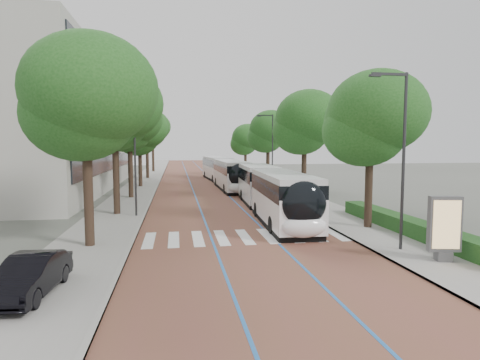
# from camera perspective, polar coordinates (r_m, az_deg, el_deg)

# --- Properties ---
(ground) EXTENTS (160.00, 160.00, 0.00)m
(ground) POSITION_cam_1_polar(r_m,az_deg,el_deg) (20.61, 0.62, -8.77)
(ground) COLOR #51544C
(ground) RESTS_ON ground
(road) EXTENTS (11.00, 140.00, 0.02)m
(road) POSITION_cam_1_polar(r_m,az_deg,el_deg) (60.03, -5.83, 0.30)
(road) COLOR brown
(road) RESTS_ON ground
(sidewalk_left) EXTENTS (4.00, 140.00, 0.12)m
(sidewalk_left) POSITION_cam_1_polar(r_m,az_deg,el_deg) (60.07, -12.99, 0.25)
(sidewalk_left) COLOR gray
(sidewalk_left) RESTS_ON ground
(sidewalk_right) EXTENTS (4.00, 140.00, 0.12)m
(sidewalk_right) POSITION_cam_1_polar(r_m,az_deg,el_deg) (60.91, 1.23, 0.44)
(sidewalk_right) COLOR gray
(sidewalk_right) RESTS_ON ground
(kerb_left) EXTENTS (0.20, 140.00, 0.14)m
(kerb_left) POSITION_cam_1_polar(r_m,az_deg,el_deg) (59.97, -11.18, 0.27)
(kerb_left) COLOR gray
(kerb_left) RESTS_ON ground
(kerb_right) EXTENTS (0.20, 140.00, 0.14)m
(kerb_right) POSITION_cam_1_polar(r_m,az_deg,el_deg) (60.60, -0.53, 0.41)
(kerb_right) COLOR gray
(kerb_right) RESTS_ON ground
(zebra_crossing) EXTENTS (10.55, 3.60, 0.01)m
(zebra_crossing) POSITION_cam_1_polar(r_m,az_deg,el_deg) (21.60, 0.69, -8.06)
(zebra_crossing) COLOR silver
(zebra_crossing) RESTS_ON ground
(lane_line_left) EXTENTS (0.12, 126.00, 0.01)m
(lane_line_left) POSITION_cam_1_polar(r_m,az_deg,el_deg) (59.96, -7.35, 0.29)
(lane_line_left) COLOR #2262AE
(lane_line_left) RESTS_ON road
(lane_line_right) EXTENTS (0.12, 126.00, 0.01)m
(lane_line_right) POSITION_cam_1_polar(r_m,az_deg,el_deg) (60.14, -4.31, 0.33)
(lane_line_right) COLOR #2262AE
(lane_line_right) RESTS_ON road
(office_building) EXTENTS (18.11, 40.00, 14.00)m
(office_building) POSITION_cam_1_polar(r_m,az_deg,el_deg) (50.42, -27.91, 6.81)
(office_building) COLOR #9E9C92
(office_building) RESTS_ON ground
(hedge) EXTENTS (1.20, 14.00, 0.80)m
(hedge) POSITION_cam_1_polar(r_m,az_deg,el_deg) (23.75, 22.94, -6.04)
(hedge) COLOR #143B15
(hedge) RESTS_ON sidewalk_right
(streetlight_near) EXTENTS (1.82, 0.20, 8.00)m
(streetlight_near) POSITION_cam_1_polar(r_m,az_deg,el_deg) (19.49, 21.84, 4.39)
(streetlight_near) COLOR #2B2B2D
(streetlight_near) RESTS_ON sidewalk_right
(streetlight_far) EXTENTS (1.82, 0.20, 8.00)m
(streetlight_far) POSITION_cam_1_polar(r_m,az_deg,el_deg) (42.91, 4.40, 4.87)
(streetlight_far) COLOR #2B2B2D
(streetlight_far) RESTS_ON sidewalk_right
(lamp_post_left) EXTENTS (0.14, 0.14, 8.00)m
(lamp_post_left) POSITION_cam_1_polar(r_m,az_deg,el_deg) (27.88, -14.71, 3.22)
(lamp_post_left) COLOR #2B2B2D
(lamp_post_left) RESTS_ON sidewalk_left
(trees_left) EXTENTS (6.15, 61.04, 10.16)m
(trees_left) POSITION_cam_1_polar(r_m,az_deg,el_deg) (44.72, -14.49, 7.41)
(trees_left) COLOR black
(trees_left) RESTS_ON ground
(trees_right) EXTENTS (5.78, 47.34, 9.09)m
(trees_right) POSITION_cam_1_polar(r_m,az_deg,el_deg) (40.90, 6.68, 6.78)
(trees_right) COLOR black
(trees_right) RESTS_ON ground
(lead_bus) EXTENTS (3.30, 18.49, 3.20)m
(lead_bus) POSITION_cam_1_polar(r_m,az_deg,el_deg) (28.28, 4.45, -1.67)
(lead_bus) COLOR black
(lead_bus) RESTS_ON ground
(bus_queued_0) EXTENTS (2.73, 12.44, 3.20)m
(bus_queued_0) POSITION_cam_1_polar(r_m,az_deg,el_deg) (43.73, -1.23, 0.70)
(bus_queued_0) COLOR white
(bus_queued_0) RESTS_ON ground
(bus_queued_1) EXTENTS (3.33, 12.54, 3.20)m
(bus_queued_1) POSITION_cam_1_polar(r_m,az_deg,el_deg) (56.07, -3.20, 1.64)
(bus_queued_1) COLOR white
(bus_queued_1) RESTS_ON ground
(ad_panel) EXTENTS (1.34, 0.61, 2.70)m
(ad_panel) POSITION_cam_1_polar(r_m,az_deg,el_deg) (18.63, 27.08, -5.98)
(ad_panel) COLOR #59595B
(ad_panel) RESTS_ON sidewalk_right
(parked_car) EXTENTS (1.69, 4.03, 1.29)m
(parked_car) POSITION_cam_1_polar(r_m,az_deg,el_deg) (14.69, -27.68, -11.94)
(parked_car) COLOR black
(parked_car) RESTS_ON sidewalk_left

